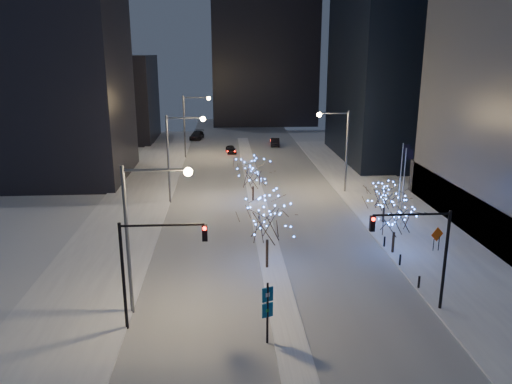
{
  "coord_description": "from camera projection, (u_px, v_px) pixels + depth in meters",
  "views": [
    {
      "loc": [
        -3.78,
        -28.16,
        16.72
      ],
      "look_at": [
        -1.06,
        13.21,
        5.0
      ],
      "focal_mm": 35.0,
      "sensor_mm": 36.0,
      "label": 1
    }
  ],
  "objects": [
    {
      "name": "street_lamp_w_far",
      "position": [
        191.0,
        118.0,
        79.43
      ],
      "size": [
        4.4,
        0.56,
        10.0
      ],
      "color": "#595E66",
      "rests_on": "ground"
    },
    {
      "name": "filler_west_near",
      "position": [
        37.0,
        89.0,
        65.2
      ],
      "size": [
        22.0,
        18.0,
        24.0
      ],
      "primitive_type": "cube",
      "color": "black",
      "rests_on": "ground"
    },
    {
      "name": "east_sidewalk",
      "position": [
        405.0,
        217.0,
        51.96
      ],
      "size": [
        10.0,
        90.0,
        0.15
      ],
      "primitive_type": "cube",
      "color": "white",
      "rests_on": "ground"
    },
    {
      "name": "bollards",
      "position": [
        392.0,
        250.0,
        41.91
      ],
      "size": [
        0.16,
        12.16,
        0.9
      ],
      "color": "black",
      "rests_on": "east_sidewalk"
    },
    {
      "name": "street_lamp_w_near",
      "position": [
        143.0,
        220.0,
        31.42
      ],
      "size": [
        4.4,
        0.56,
        10.0
      ],
      "color": "#595E66",
      "rests_on": "ground"
    },
    {
      "name": "traffic_signal_west",
      "position": [
        148.0,
        258.0,
        30.0
      ],
      "size": [
        5.26,
        0.43,
        7.0
      ],
      "color": "black",
      "rests_on": "ground"
    },
    {
      "name": "car_near",
      "position": [
        231.0,
        149.0,
        84.7
      ],
      "size": [
        1.95,
        3.97,
        1.3
      ],
      "primitive_type": "imported",
      "rotation": [
        0.0,
        0.0,
        0.11
      ],
      "color": "black",
      "rests_on": "ground"
    },
    {
      "name": "street_lamp_east",
      "position": [
        340.0,
        141.0,
        59.52
      ],
      "size": [
        3.9,
        0.56,
        10.0
      ],
      "color": "#595E66",
      "rests_on": "ground"
    },
    {
      "name": "flagpoles",
      "position": [
        403.0,
        180.0,
        47.93
      ],
      "size": [
        1.35,
        2.6,
        8.0
      ],
      "color": "silver",
      "rests_on": "east_sidewalk"
    },
    {
      "name": "holiday_tree_median_near",
      "position": [
        267.0,
        219.0,
        38.63
      ],
      "size": [
        5.73,
        5.73,
        6.13
      ],
      "color": "black",
      "rests_on": "median"
    },
    {
      "name": "median",
      "position": [
        256.0,
        193.0,
        60.61
      ],
      "size": [
        2.0,
        80.0,
        0.15
      ],
      "primitive_type": "cube",
      "color": "white",
      "rests_on": "ground"
    },
    {
      "name": "ground",
      "position": [
        286.0,
        323.0,
        31.83
      ],
      "size": [
        160.0,
        160.0,
        0.0
      ],
      "primitive_type": "plane",
      "color": "silver",
      "rests_on": "ground"
    },
    {
      "name": "street_lamp_w_mid",
      "position": [
        177.0,
        147.0,
        55.42
      ],
      "size": [
        4.4,
        0.56,
        10.0
      ],
      "color": "#595E66",
      "rests_on": "ground"
    },
    {
      "name": "horizon_block",
      "position": [
        264.0,
        32.0,
        114.83
      ],
      "size": [
        24.0,
        14.0,
        42.0
      ],
      "primitive_type": "cube",
      "color": "black",
      "rests_on": "ground"
    },
    {
      "name": "filler_west_far",
      "position": [
        106.0,
        99.0,
        95.22
      ],
      "size": [
        18.0,
        16.0,
        16.0
      ],
      "primitive_type": "cube",
      "color": "black",
      "rests_on": "ground"
    },
    {
      "name": "wayfinding_sign",
      "position": [
        268.0,
        307.0,
        29.0
      ],
      "size": [
        0.67,
        0.35,
        3.91
      ],
      "rotation": [
        0.0,
        0.0,
        0.39
      ],
      "color": "black",
      "rests_on": "ground"
    },
    {
      "name": "traffic_signal_east",
      "position": [
        423.0,
        244.0,
        32.05
      ],
      "size": [
        5.26,
        0.43,
        7.0
      ],
      "color": "black",
      "rests_on": "ground"
    },
    {
      "name": "holiday_tree_plaza_far",
      "position": [
        385.0,
        195.0,
        49.47
      ],
      "size": [
        3.75,
        3.75,
        4.4
      ],
      "color": "black",
      "rests_on": "east_sidewalk"
    },
    {
      "name": "west_sidewalk",
      "position": [
        123.0,
        223.0,
        50.13
      ],
      "size": [
        8.0,
        90.0,
        0.15
      ],
      "primitive_type": "cube",
      "color": "white",
      "rests_on": "ground"
    },
    {
      "name": "holiday_tree_plaza_near",
      "position": [
        395.0,
        215.0,
        41.78
      ],
      "size": [
        4.52,
        4.52,
        5.23
      ],
      "color": "black",
      "rests_on": "east_sidewalk"
    },
    {
      "name": "car_far",
      "position": [
        197.0,
        135.0,
        98.18
      ],
      "size": [
        2.96,
        5.63,
        1.56
      ],
      "primitive_type": "imported",
      "rotation": [
        0.0,
        0.0,
        -0.15
      ],
      "color": "black",
      "rests_on": "ground"
    },
    {
      "name": "car_mid",
      "position": [
        275.0,
        142.0,
        91.22
      ],
      "size": [
        1.9,
        4.62,
        1.49
      ],
      "primitive_type": "imported",
      "rotation": [
        0.0,
        0.0,
        3.07
      ],
      "color": "black",
      "rests_on": "ground"
    },
    {
      "name": "construction_sign",
      "position": [
        437.0,
        237.0,
        42.68
      ],
      "size": [
        1.24,
        0.47,
        2.14
      ],
      "rotation": [
        0.0,
        0.0,
        0.33
      ],
      "color": "black",
      "rests_on": "east_sidewalk"
    },
    {
      "name": "road",
      "position": [
        253.0,
        183.0,
        65.43
      ],
      "size": [
        20.0,
        130.0,
        0.02
      ],
      "primitive_type": "cube",
      "color": "#ADB3BC",
      "rests_on": "ground"
    },
    {
      "name": "holiday_tree_median_far",
      "position": [
        253.0,
        173.0,
        56.66
      ],
      "size": [
        4.22,
        4.22,
        5.07
      ],
      "color": "black",
      "rests_on": "median"
    }
  ]
}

